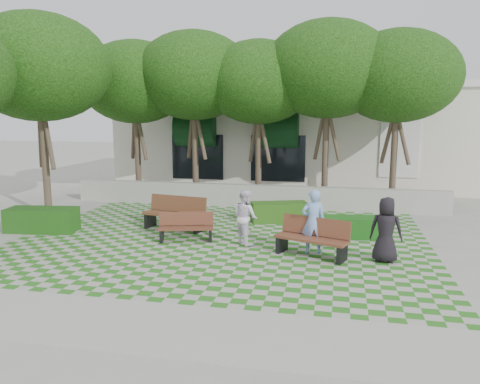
% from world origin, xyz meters
% --- Properties ---
extents(ground, '(90.00, 90.00, 0.00)m').
position_xyz_m(ground, '(0.00, 0.00, 0.00)').
color(ground, gray).
rests_on(ground, ground).
extents(lawn, '(12.00, 12.00, 0.00)m').
position_xyz_m(lawn, '(0.00, 1.00, 0.01)').
color(lawn, '#2B721E').
rests_on(lawn, ground).
extents(sidewalk_south, '(16.00, 2.00, 0.01)m').
position_xyz_m(sidewalk_south, '(0.00, -4.70, 0.01)').
color(sidewalk_south, '#9E9B93').
rests_on(sidewalk_south, ground).
extents(sidewalk_west, '(2.00, 12.00, 0.01)m').
position_xyz_m(sidewalk_west, '(-7.20, 1.00, 0.01)').
color(sidewalk_west, '#9E9B93').
rests_on(sidewalk_west, ground).
extents(retaining_wall, '(15.00, 0.36, 0.90)m').
position_xyz_m(retaining_wall, '(0.00, 6.20, 0.45)').
color(retaining_wall, '#9E9B93').
rests_on(retaining_wall, ground).
extents(bench_east, '(2.02, 1.28, 1.01)m').
position_xyz_m(bench_east, '(2.75, 0.06, 0.49)').
color(bench_east, '#582E1E').
rests_on(bench_east, ground).
extents(bench_mid, '(1.68, 0.94, 0.84)m').
position_xyz_m(bench_mid, '(-0.98, 0.81, 0.40)').
color(bench_mid, '#512A1C').
rests_on(bench_mid, ground).
extents(bench_west, '(2.12, 1.04, 1.07)m').
position_xyz_m(bench_west, '(-1.77, 2.09, 0.51)').
color(bench_west, '#54301D').
rests_on(bench_west, ground).
extents(hedge_east, '(1.89, 0.97, 0.63)m').
position_xyz_m(hedge_east, '(3.69, 2.20, 0.32)').
color(hedge_east, '#144A13').
rests_on(hedge_east, ground).
extents(hedge_midright, '(2.07, 1.35, 0.67)m').
position_xyz_m(hedge_midright, '(1.40, 3.86, 0.34)').
color(hedge_midright, '#234D14').
rests_on(hedge_midright, ground).
extents(hedge_west, '(2.26, 1.14, 0.76)m').
position_xyz_m(hedge_west, '(-5.81, 0.90, 0.38)').
color(hedge_west, '#184712').
rests_on(hedge_west, ground).
extents(person_blue, '(0.70, 0.52, 1.74)m').
position_xyz_m(person_blue, '(2.75, 0.32, 0.87)').
color(person_blue, '#7BA0E1').
rests_on(person_blue, ground).
extents(person_dark, '(0.90, 0.68, 1.67)m').
position_xyz_m(person_dark, '(4.58, -0.03, 0.83)').
color(person_dark, black).
rests_on(person_dark, ground).
extents(person_white, '(0.98, 0.98, 1.60)m').
position_xyz_m(person_white, '(0.80, 0.83, 0.80)').
color(person_white, white).
rests_on(person_white, ground).
extents(tree_row, '(17.70, 13.40, 7.41)m').
position_xyz_m(tree_row, '(-1.86, 5.95, 5.18)').
color(tree_row, '#47382B').
rests_on(tree_row, ground).
extents(building, '(18.00, 8.92, 5.15)m').
position_xyz_m(building, '(0.93, 14.08, 2.52)').
color(building, beige).
rests_on(building, ground).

